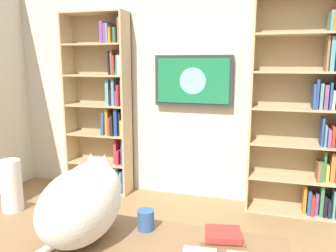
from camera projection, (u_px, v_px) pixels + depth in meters
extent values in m
cube|color=silver|center=(193.00, 80.00, 3.76)|extent=(4.52, 0.06, 2.70)
cube|color=tan|center=(251.00, 107.00, 3.44)|extent=(0.02, 0.28, 2.19)
cube|color=tan|center=(295.00, 107.00, 3.45)|extent=(0.90, 0.01, 2.19)
cube|color=tan|center=(289.00, 211.00, 3.52)|extent=(0.85, 0.27, 0.02)
cube|color=tan|center=(291.00, 178.00, 3.46)|extent=(0.85, 0.27, 0.02)
cube|color=tan|center=(294.00, 144.00, 3.39)|extent=(0.85, 0.27, 0.02)
cube|color=tan|center=(296.00, 109.00, 3.32)|extent=(0.85, 0.27, 0.02)
cube|color=tan|center=(299.00, 72.00, 3.25)|extent=(0.85, 0.27, 0.02)
cube|color=tan|center=(302.00, 34.00, 3.19)|extent=(0.85, 0.27, 0.02)
cube|color=#5D97A9|center=(333.00, 202.00, 3.38)|extent=(0.02, 0.22, 0.28)
cube|color=black|center=(328.00, 207.00, 3.41)|extent=(0.03, 0.22, 0.17)
cube|color=black|center=(324.00, 205.00, 3.41)|extent=(0.03, 0.20, 0.21)
cube|color=#398451|center=(321.00, 199.00, 3.41)|extent=(0.03, 0.18, 0.32)
cube|color=#764981|center=(316.00, 203.00, 3.43)|extent=(0.03, 0.15, 0.23)
cube|color=#B62B2B|center=(312.00, 203.00, 3.45)|extent=(0.03, 0.22, 0.20)
cube|color=#265698|center=(308.00, 201.00, 3.45)|extent=(0.03, 0.19, 0.25)
cube|color=orange|center=(304.00, 199.00, 3.45)|extent=(0.03, 0.13, 0.29)
cube|color=slate|center=(336.00, 169.00, 3.30)|extent=(0.02, 0.16, 0.28)
cube|color=orange|center=(332.00, 167.00, 3.33)|extent=(0.04, 0.15, 0.29)
cube|color=gold|center=(327.00, 173.00, 3.34)|extent=(0.03, 0.12, 0.17)
cube|color=#417D44|center=(324.00, 166.00, 3.34)|extent=(0.02, 0.12, 0.30)
cube|color=#3F7B47|center=(321.00, 171.00, 3.34)|extent=(0.03, 0.15, 0.20)
cube|color=#9A6541|center=(318.00, 171.00, 3.36)|extent=(0.02, 0.21, 0.20)
cube|color=#30468F|center=(335.00, 137.00, 3.26)|extent=(0.02, 0.22, 0.18)
cube|color=#C33A29|center=(332.00, 136.00, 3.28)|extent=(0.03, 0.23, 0.20)
cube|color=#83508F|center=(328.00, 137.00, 3.27)|extent=(0.03, 0.23, 0.17)
cube|color=#5999AC|center=(325.00, 135.00, 3.29)|extent=(0.02, 0.20, 0.21)
cube|color=#2E4E98|center=(322.00, 131.00, 3.30)|extent=(0.02, 0.18, 0.28)
cube|color=beige|center=(333.00, 100.00, 3.22)|extent=(0.03, 0.18, 0.18)
cube|color=#2D558C|center=(329.00, 96.00, 3.22)|extent=(0.02, 0.24, 0.26)
cube|color=#824E8A|center=(325.00, 97.00, 3.23)|extent=(0.03, 0.22, 0.23)
cube|color=#659B9D|center=(321.00, 96.00, 3.23)|extent=(0.03, 0.16, 0.25)
cube|color=#30489B|center=(317.00, 94.00, 3.24)|extent=(0.03, 0.16, 0.29)
cube|color=#30518B|center=(314.00, 96.00, 3.24)|extent=(0.03, 0.21, 0.24)
cube|color=#60A3A5|center=(332.00, 54.00, 3.15)|extent=(0.04, 0.17, 0.32)
cube|color=#916D4E|center=(327.00, 54.00, 3.16)|extent=(0.02, 0.18, 0.32)
cube|color=orange|center=(334.00, 21.00, 3.09)|extent=(0.03, 0.14, 0.19)
cube|color=#599B9B|center=(330.00, 22.00, 3.09)|extent=(0.02, 0.23, 0.18)
cube|color=tan|center=(127.00, 106.00, 3.84)|extent=(0.02, 0.28, 2.11)
cube|color=tan|center=(70.00, 104.00, 4.04)|extent=(0.02, 0.28, 2.11)
cube|color=tan|center=(103.00, 104.00, 4.07)|extent=(0.76, 0.01, 2.11)
cube|color=tan|center=(101.00, 189.00, 4.14)|extent=(0.72, 0.27, 0.02)
cube|color=tan|center=(100.00, 162.00, 4.07)|extent=(0.72, 0.27, 0.02)
cube|color=tan|center=(99.00, 134.00, 4.00)|extent=(0.72, 0.27, 0.02)
cube|color=tan|center=(98.00, 105.00, 3.94)|extent=(0.72, 0.27, 0.02)
cube|color=tan|center=(97.00, 75.00, 3.87)|extent=(0.72, 0.27, 0.02)
cube|color=tan|center=(95.00, 45.00, 3.81)|extent=(0.72, 0.27, 0.02)
cube|color=tan|center=(94.00, 13.00, 3.74)|extent=(0.72, 0.27, 0.02)
cube|color=#27449F|center=(126.00, 180.00, 4.01)|extent=(0.03, 0.18, 0.29)
cube|color=#63A3A2|center=(123.00, 181.00, 4.01)|extent=(0.02, 0.17, 0.26)
cube|color=#5F9A9D|center=(121.00, 180.00, 4.03)|extent=(0.03, 0.23, 0.26)
cube|color=silver|center=(118.00, 179.00, 4.03)|extent=(0.03, 0.22, 0.30)
cube|color=#32409F|center=(125.00, 154.00, 3.94)|extent=(0.02, 0.17, 0.25)
cube|color=#7A4C8B|center=(124.00, 155.00, 3.97)|extent=(0.02, 0.13, 0.19)
cube|color=red|center=(120.00, 156.00, 3.98)|extent=(0.04, 0.20, 0.16)
cube|color=#BE3836|center=(117.00, 151.00, 3.98)|extent=(0.04, 0.13, 0.29)
cube|color=gold|center=(124.00, 127.00, 3.89)|extent=(0.03, 0.19, 0.18)
cube|color=#1E1B30|center=(121.00, 123.00, 3.89)|extent=(0.02, 0.14, 0.28)
cube|color=#244292|center=(118.00, 122.00, 3.89)|extent=(0.04, 0.18, 0.31)
cube|color=black|center=(115.00, 125.00, 3.91)|extent=(0.03, 0.22, 0.23)
cube|color=red|center=(112.00, 126.00, 3.92)|extent=(0.03, 0.18, 0.21)
cube|color=orange|center=(110.00, 121.00, 3.94)|extent=(0.04, 0.19, 0.31)
cube|color=#2D5590|center=(105.00, 123.00, 3.93)|extent=(0.05, 0.18, 0.27)
cube|color=silver|center=(123.00, 93.00, 3.80)|extent=(0.02, 0.12, 0.29)
cube|color=#B0272B|center=(121.00, 95.00, 3.82)|extent=(0.02, 0.22, 0.24)
cube|color=#81408F|center=(118.00, 98.00, 3.83)|extent=(0.03, 0.13, 0.17)
cube|color=#5D92AC|center=(115.00, 92.00, 3.84)|extent=(0.03, 0.16, 0.30)
cube|color=black|center=(113.00, 97.00, 3.87)|extent=(0.02, 0.16, 0.18)
cube|color=#60A4B4|center=(110.00, 92.00, 3.87)|extent=(0.04, 0.15, 0.29)
cube|color=beige|center=(122.00, 65.00, 3.75)|extent=(0.04, 0.21, 0.22)
cube|color=#2C804F|center=(119.00, 65.00, 3.77)|extent=(0.05, 0.13, 0.22)
cube|color=#AB3434|center=(115.00, 65.00, 3.77)|extent=(0.02, 0.12, 0.22)
cube|color=#975E39|center=(113.00, 62.00, 3.79)|extent=(0.02, 0.14, 0.28)
cube|color=black|center=(111.00, 63.00, 3.80)|extent=(0.03, 0.17, 0.26)
cube|color=#99653F|center=(122.00, 31.00, 3.69)|extent=(0.03, 0.19, 0.27)
cube|color=#15272C|center=(119.00, 36.00, 3.72)|extent=(0.02, 0.20, 0.16)
cube|color=#3F723E|center=(117.00, 35.00, 3.72)|extent=(0.03, 0.16, 0.17)
cube|color=orange|center=(113.00, 36.00, 3.71)|extent=(0.02, 0.20, 0.16)
cube|color=#6690AD|center=(110.00, 34.00, 3.72)|extent=(0.02, 0.19, 0.21)
cube|color=#844287|center=(108.00, 34.00, 3.74)|extent=(0.04, 0.20, 0.21)
cube|color=#794890|center=(105.00, 33.00, 3.76)|extent=(0.04, 0.23, 0.24)
cube|color=#333338|center=(193.00, 81.00, 3.67)|extent=(0.86, 0.06, 0.56)
cube|color=#1E7F4C|center=(193.00, 81.00, 3.64)|extent=(0.79, 0.01, 0.49)
cylinder|color=#8CCCEA|center=(193.00, 81.00, 3.64)|extent=(0.29, 0.00, 0.29)
cube|color=olive|center=(97.00, 249.00, 1.46)|extent=(1.62, 0.61, 0.03)
ellipsoid|color=white|center=(81.00, 206.00, 1.48)|extent=(0.32, 0.49, 0.33)
ellipsoid|color=white|center=(93.00, 188.00, 1.57)|extent=(0.27, 0.27, 0.25)
sphere|color=white|center=(98.00, 171.00, 1.62)|extent=(0.13, 0.13, 0.13)
cone|color=white|center=(105.00, 162.00, 1.60)|extent=(0.06, 0.06, 0.07)
cone|color=white|center=(91.00, 160.00, 1.62)|extent=(0.06, 0.06, 0.07)
cone|color=beige|center=(104.00, 163.00, 1.59)|extent=(0.03, 0.03, 0.05)
cone|color=beige|center=(90.00, 162.00, 1.61)|extent=(0.03, 0.03, 0.05)
cylinder|color=white|center=(11.00, 185.00, 1.79)|extent=(0.11, 0.11, 0.28)
cylinder|color=#335999|center=(146.00, 220.00, 1.59)|extent=(0.08, 0.08, 0.10)
cube|color=#996B42|center=(222.00, 239.00, 1.49)|extent=(0.21, 0.15, 0.02)
cube|color=#B7332D|center=(223.00, 234.00, 1.49)|extent=(0.18, 0.16, 0.03)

